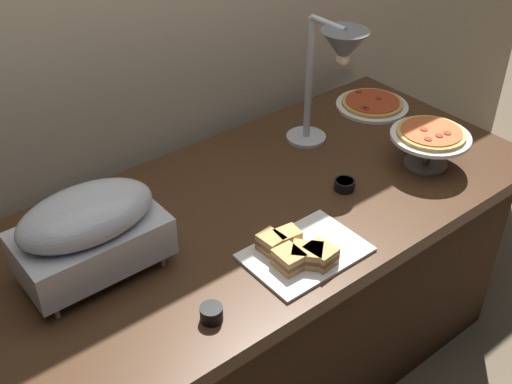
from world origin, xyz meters
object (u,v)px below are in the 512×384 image
object	(u,v)px
heat_lamp	(337,58)
pizza_plate_front	(372,104)
sandwich_platter	(300,252)
sauce_cup_far	(344,184)
sauce_cup_near	(211,313)
chafing_dish	(89,230)
pizza_plate_center	(430,138)

from	to	relation	value
heat_lamp	pizza_plate_front	distance (m)	0.51
sandwich_platter	sauce_cup_far	bearing A→B (deg)	25.57
sauce_cup_near	sauce_cup_far	distance (m)	0.67
heat_lamp	sandwich_platter	world-z (taller)	heat_lamp
chafing_dish	pizza_plate_center	world-z (taller)	chafing_dish
sauce_cup_near	pizza_plate_front	bearing A→B (deg)	24.51
heat_lamp	sandwich_platter	distance (m)	0.65
heat_lamp	pizza_plate_front	size ratio (longest dim) A/B	1.64
pizza_plate_front	sauce_cup_far	xyz separation A→B (m)	(-0.47, -0.32, 0.01)
heat_lamp	sauce_cup_far	xyz separation A→B (m)	(-0.12, -0.19, -0.33)
sauce_cup_far	chafing_dish	bearing A→B (deg)	169.65
sauce_cup_near	pizza_plate_center	bearing A→B (deg)	7.16
pizza_plate_front	heat_lamp	bearing A→B (deg)	-159.20
sandwich_platter	sauce_cup_near	distance (m)	0.32
heat_lamp	sauce_cup_far	size ratio (longest dim) A/B	6.95
sauce_cup_far	pizza_plate_center	bearing A→B (deg)	-12.39
chafing_dish	pizza_plate_center	distance (m)	1.12
pizza_plate_front	sauce_cup_near	world-z (taller)	sauce_cup_near
sauce_cup_far	pizza_plate_front	bearing A→B (deg)	34.12
pizza_plate_front	pizza_plate_center	bearing A→B (deg)	-112.60
chafing_dish	sauce_cup_near	world-z (taller)	chafing_dish
sandwich_platter	pizza_plate_center	bearing A→B (deg)	7.85
pizza_plate_front	sauce_cup_far	bearing A→B (deg)	-145.88
sauce_cup_near	sandwich_platter	bearing A→B (deg)	5.75
sandwich_platter	sauce_cup_near	xyz separation A→B (m)	(-0.32, -0.03, -0.00)
sauce_cup_far	heat_lamp	bearing A→B (deg)	57.82
heat_lamp	sauce_cup_near	xyz separation A→B (m)	(-0.76, -0.37, -0.32)
heat_lamp	pizza_plate_front	world-z (taller)	heat_lamp
pizza_plate_front	sauce_cup_near	distance (m)	1.23
pizza_plate_front	sauce_cup_near	size ratio (longest dim) A/B	4.87
chafing_dish	pizza_plate_center	xyz separation A→B (m)	(1.09, -0.21, -0.04)
sauce_cup_far	sandwich_platter	bearing A→B (deg)	-154.43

